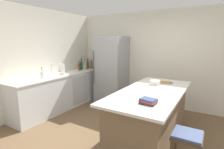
{
  "coord_description": "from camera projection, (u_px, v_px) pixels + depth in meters",
  "views": [
    {
      "loc": [
        1.42,
        -2.52,
        1.77
      ],
      "look_at": [
        -0.69,
        0.98,
        1.0
      ],
      "focal_mm": 27.9,
      "sensor_mm": 36.0,
      "label": 1
    }
  ],
  "objects": [
    {
      "name": "bar_stool",
      "position": [
        187.0,
        142.0,
        2.19
      ],
      "size": [
        0.36,
        0.36,
        0.65
      ],
      "color": "#473828",
      "rests_on": "ground_plane"
    },
    {
      "name": "cutting_board",
      "position": [
        164.0,
        82.0,
        3.65
      ],
      "size": [
        0.33,
        0.22,
        0.02
      ],
      "color": "#9E7042",
      "rests_on": "kitchen_island"
    },
    {
      "name": "syrup_bottle",
      "position": [
        79.0,
        67.0,
        5.25
      ],
      "size": [
        0.06,
        0.06,
        0.28
      ],
      "color": "#5B3319",
      "rests_on": "counter_run_left"
    },
    {
      "name": "counter_run_left",
      "position": [
        63.0,
        91.0,
        4.72
      ],
      "size": [
        0.66,
        2.85,
        0.93
      ],
      "color": "silver",
      "rests_on": "ground_plane"
    },
    {
      "name": "wall_left",
      "position": [
        28.0,
        62.0,
        4.17
      ],
      "size": [
        0.1,
        6.0,
        2.6
      ],
      "primitive_type": "cube",
      "color": "silver",
      "rests_on": "ground_plane"
    },
    {
      "name": "paper_towel_roll",
      "position": [
        63.0,
        69.0,
        4.59
      ],
      "size": [
        0.14,
        0.14,
        0.31
      ],
      "color": "gray",
      "rests_on": "counter_run_left"
    },
    {
      "name": "mixing_bowl",
      "position": [
        155.0,
        83.0,
        3.47
      ],
      "size": [
        0.2,
        0.2,
        0.09
      ],
      "color": "silver",
      "rests_on": "kitchen_island"
    },
    {
      "name": "wine_bottle",
      "position": [
        81.0,
        66.0,
        5.33
      ],
      "size": [
        0.07,
        0.07,
        0.34
      ],
      "color": "#19381E",
      "rests_on": "counter_run_left"
    },
    {
      "name": "gin_bottle",
      "position": [
        85.0,
        66.0,
        5.37
      ],
      "size": [
        0.07,
        0.07,
        0.31
      ],
      "color": "#8CB79E",
      "rests_on": "counter_run_left"
    },
    {
      "name": "sink_faucet",
      "position": [
        52.0,
        69.0,
        4.4
      ],
      "size": [
        0.15,
        0.05,
        0.3
      ],
      "color": "silver",
      "rests_on": "counter_run_left"
    },
    {
      "name": "soda_bottle",
      "position": [
        88.0,
        64.0,
        5.66
      ],
      "size": [
        0.07,
        0.07,
        0.35
      ],
      "color": "silver",
      "rests_on": "counter_run_left"
    },
    {
      "name": "flower_vase",
      "position": [
        42.0,
        74.0,
        4.09
      ],
      "size": [
        0.09,
        0.09,
        0.28
      ],
      "color": "silver",
      "rests_on": "counter_run_left"
    },
    {
      "name": "kitchen_island",
      "position": [
        151.0,
        115.0,
        3.14
      ],
      "size": [
        1.0,
        2.22,
        0.93
      ],
      "color": "#7A6047",
      "rests_on": "ground_plane"
    },
    {
      "name": "vinegar_bottle",
      "position": [
        92.0,
        64.0,
        5.72
      ],
      "size": [
        0.05,
        0.05,
        0.29
      ],
      "color": "#994C23",
      "rests_on": "counter_run_left"
    },
    {
      "name": "refrigerator",
      "position": [
        112.0,
        70.0,
        5.14
      ],
      "size": [
        0.81,
        0.78,
        1.92
      ],
      "color": "#93969B",
      "rests_on": "ground_plane"
    },
    {
      "name": "wall_rear",
      "position": [
        157.0,
        59.0,
        4.82
      ],
      "size": [
        6.0,
        0.1,
        2.6
      ],
      "primitive_type": "cube",
      "color": "silver",
      "rests_on": "ground_plane"
    },
    {
      "name": "ground_plane",
      "position": [
        117.0,
        140.0,
        3.17
      ],
      "size": [
        7.2,
        7.2,
        0.0
      ],
      "primitive_type": "plane",
      "color": "brown"
    },
    {
      "name": "cookbook_stack",
      "position": [
        148.0,
        101.0,
        2.4
      ],
      "size": [
        0.24,
        0.21,
        0.07
      ],
      "color": "#2D2D33",
      "rests_on": "kitchen_island"
    },
    {
      "name": "olive_oil_bottle",
      "position": [
        88.0,
        65.0,
        5.56
      ],
      "size": [
        0.06,
        0.06,
        0.31
      ],
      "color": "olive",
      "rests_on": "counter_run_left"
    },
    {
      "name": "whiskey_bottle",
      "position": [
        87.0,
        65.0,
        5.45
      ],
      "size": [
        0.08,
        0.08,
        0.32
      ],
      "color": "brown",
      "rests_on": "counter_run_left"
    }
  ]
}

